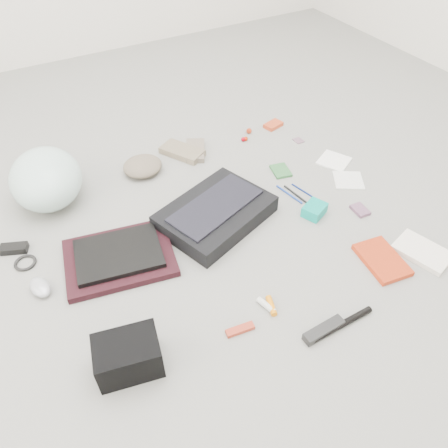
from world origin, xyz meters
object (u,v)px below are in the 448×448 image
bike_helmet (46,179)px  camera_bag (128,356)px  messenger_bag (216,213)px  book_red (382,260)px  laptop (119,254)px  accordion_wallet (314,210)px

bike_helmet → camera_bag: (0.02, -0.93, -0.05)m
messenger_bag → book_red: bearing=-68.6°
messenger_bag → camera_bag: camera_bag is taller
camera_bag → book_red: size_ratio=0.94×
laptop → bike_helmet: size_ratio=0.85×
book_red → accordion_wallet: bearing=107.9°
camera_bag → bike_helmet: bearing=103.0°
bike_helmet → accordion_wallet: bike_helmet is taller
messenger_bag → book_red: size_ratio=2.16×
accordion_wallet → laptop: bearing=145.8°
messenger_bag → laptop: (-0.43, -0.02, 0.00)m
messenger_bag → book_red: (0.44, -0.51, -0.03)m
camera_bag → laptop: bearing=86.7°
laptop → book_red: 1.00m
messenger_bag → laptop: 0.43m
laptop → messenger_bag: bearing=13.3°
laptop → book_red: bearing=-19.0°
camera_bag → accordion_wallet: 0.97m
messenger_bag → camera_bag: 0.71m
book_red → accordion_wallet: size_ratio=2.13×
laptop → camera_bag: bearing=-94.5°
laptop → camera_bag: 0.45m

